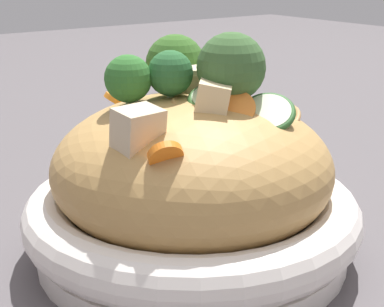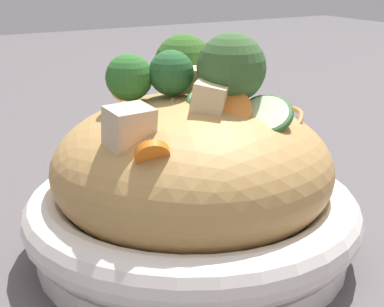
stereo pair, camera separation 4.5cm
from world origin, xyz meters
TOP-DOWN VIEW (x-y plane):
  - ground_plane at (0.00, 0.00)m, footprint 3.00×3.00m
  - serving_bowl at (0.00, 0.00)m, footprint 0.26×0.26m
  - noodle_heap at (-0.00, 0.00)m, footprint 0.22×0.22m
  - broccoli_florets at (-0.02, -0.03)m, footprint 0.13×0.14m
  - carrot_coins at (-0.01, -0.01)m, footprint 0.18×0.16m
  - zucchini_slices at (-0.02, 0.03)m, footprint 0.08×0.08m
  - chicken_chunks at (-0.00, -0.00)m, footprint 0.13×0.10m

SIDE VIEW (x-z plane):
  - ground_plane at x=0.00m, z-range 0.00..0.00m
  - serving_bowl at x=0.00m, z-range 0.00..0.06m
  - noodle_heap at x=0.00m, z-range 0.02..0.13m
  - carrot_coins at x=-0.01m, z-range 0.10..0.14m
  - zucchini_slices at x=-0.02m, z-range 0.11..0.14m
  - chicken_chunks at x=0.00m, z-range 0.11..0.15m
  - broccoli_florets at x=-0.02m, z-range 0.11..0.18m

